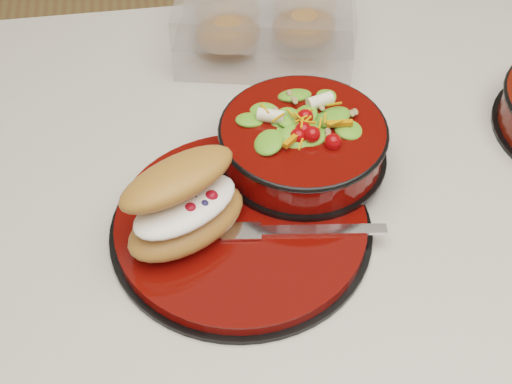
{
  "coord_description": "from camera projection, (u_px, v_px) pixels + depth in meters",
  "views": [
    {
      "loc": [
        -0.22,
        -0.61,
        1.52
      ],
      "look_at": [
        -0.14,
        -0.08,
        0.94
      ],
      "focal_mm": 50.0,
      "sensor_mm": 36.0,
      "label": 1
    }
  ],
  "objects": [
    {
      "name": "dinner_plate",
      "position": [
        242.0,
        225.0,
        0.8
      ],
      "size": [
        0.3,
        0.3,
        0.02
      ],
      "rotation": [
        0.0,
        0.0,
        0.27
      ],
      "color": "black",
      "rests_on": "island_counter"
    },
    {
      "name": "pastry_box",
      "position": [
        266.0,
        21.0,
        1.01
      ],
      "size": [
        0.28,
        0.23,
        0.09
      ],
      "rotation": [
        0.0,
        0.0,
        -0.22
      ],
      "color": "white",
      "rests_on": "island_counter"
    },
    {
      "name": "croissant",
      "position": [
        185.0,
        204.0,
        0.75
      ],
      "size": [
        0.16,
        0.15,
        0.09
      ],
      "rotation": [
        0.0,
        0.0,
        0.54
      ],
      "color": "#B16B36",
      "rests_on": "dinner_plate"
    },
    {
      "name": "fork",
      "position": [
        298.0,
        230.0,
        0.78
      ],
      "size": [
        0.18,
        0.04,
        0.0
      ],
      "rotation": [
        0.0,
        0.0,
        1.44
      ],
      "color": "silver",
      "rests_on": "dinner_plate"
    },
    {
      "name": "island_counter",
      "position": [
        328.0,
        343.0,
        1.21
      ],
      "size": [
        1.24,
        0.74,
        0.9
      ],
      "color": "white",
      "rests_on": "ground"
    },
    {
      "name": "salad_bowl",
      "position": [
        303.0,
        138.0,
        0.83
      ],
      "size": [
        0.2,
        0.2,
        0.09
      ],
      "rotation": [
        0.0,
        0.0,
        0.18
      ],
      "color": "black",
      "rests_on": "dinner_plate"
    }
  ]
}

